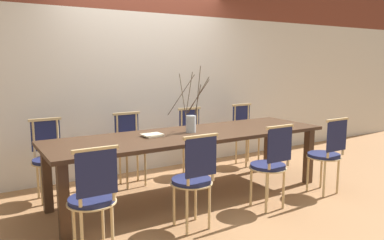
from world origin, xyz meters
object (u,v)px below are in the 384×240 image
at_px(dining_table, 192,140).
at_px(vase_centerpiece, 191,122).
at_px(chair_near_center, 271,162).
at_px(chair_far_center, 194,137).
at_px(book_stack, 153,135).

distance_m(dining_table, vase_centerpiece, 0.21).
xyz_separation_m(chair_near_center, vase_centerpiece, (-0.48, 0.82, 0.36)).
distance_m(chair_near_center, chair_far_center, 1.53).
bearing_deg(vase_centerpiece, chair_near_center, -59.46).
height_order(dining_table, vase_centerpiece, vase_centerpiece).
height_order(chair_far_center, book_stack, chair_far_center).
bearing_deg(book_stack, vase_centerpiece, -0.71).
relative_size(chair_far_center, vase_centerpiece, 1.20).
bearing_deg(chair_near_center, book_stack, 139.58).
height_order(dining_table, chair_far_center, chair_far_center).
height_order(chair_far_center, vase_centerpiece, vase_centerpiece).
relative_size(chair_near_center, chair_far_center, 1.00).
xyz_separation_m(chair_near_center, book_stack, (-0.97, 0.82, 0.25)).
bearing_deg(chair_far_center, vase_centerpiece, 56.26).
height_order(vase_centerpiece, book_stack, vase_centerpiece).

